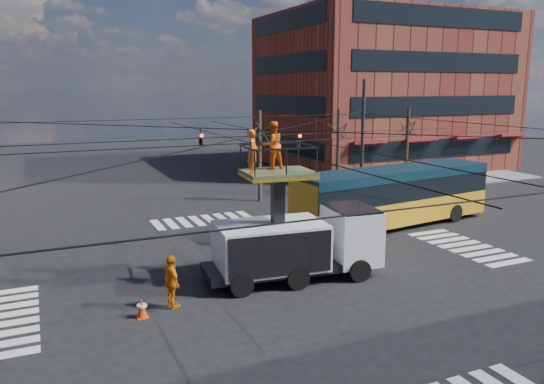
{
  "coord_description": "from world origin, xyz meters",
  "views": [
    {
      "loc": [
        -8.46,
        -18.48,
        7.59
      ],
      "look_at": [
        0.74,
        2.01,
        3.06
      ],
      "focal_mm": 35.0,
      "sensor_mm": 36.0,
      "label": 1
    }
  ],
  "objects_px": {
    "traffic_cone": "(142,308)",
    "flagger": "(308,224)",
    "city_bus": "(394,195)",
    "utility_truck": "(297,228)",
    "worker_ground": "(172,282)"
  },
  "relations": [
    {
      "from": "utility_truck",
      "to": "worker_ground",
      "type": "relative_size",
      "value": 3.8
    },
    {
      "from": "utility_truck",
      "to": "traffic_cone",
      "type": "relative_size",
      "value": 11.08
    },
    {
      "from": "city_bus",
      "to": "traffic_cone",
      "type": "relative_size",
      "value": 19.12
    },
    {
      "from": "traffic_cone",
      "to": "city_bus",
      "type": "bearing_deg",
      "value": 22.92
    },
    {
      "from": "utility_truck",
      "to": "flagger",
      "type": "distance_m",
      "value": 4.99
    },
    {
      "from": "traffic_cone",
      "to": "flagger",
      "type": "xyz_separation_m",
      "value": [
        9.06,
        5.3,
        0.62
      ]
    },
    {
      "from": "worker_ground",
      "to": "flagger",
      "type": "height_order",
      "value": "worker_ground"
    },
    {
      "from": "utility_truck",
      "to": "city_bus",
      "type": "distance_m",
      "value": 9.84
    },
    {
      "from": "city_bus",
      "to": "flagger",
      "type": "distance_m",
      "value": 5.89
    },
    {
      "from": "utility_truck",
      "to": "worker_ground",
      "type": "xyz_separation_m",
      "value": [
        -5.25,
        -0.89,
        -1.1
      ]
    },
    {
      "from": "traffic_cone",
      "to": "worker_ground",
      "type": "height_order",
      "value": "worker_ground"
    },
    {
      "from": "flagger",
      "to": "utility_truck",
      "type": "bearing_deg",
      "value": -42.15
    },
    {
      "from": "traffic_cone",
      "to": "utility_truck",
      "type": "bearing_deg",
      "value": 11.06
    },
    {
      "from": "worker_ground",
      "to": "utility_truck",
      "type": "bearing_deg",
      "value": -88.56
    },
    {
      "from": "traffic_cone",
      "to": "worker_ground",
      "type": "distance_m",
      "value": 1.33
    }
  ]
}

